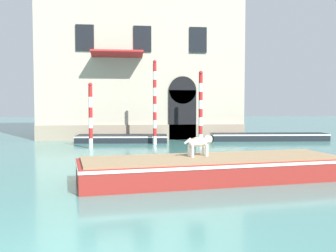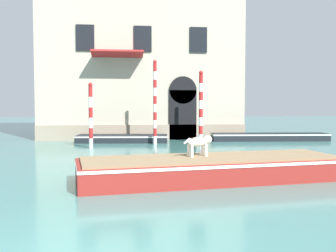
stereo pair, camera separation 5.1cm
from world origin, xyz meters
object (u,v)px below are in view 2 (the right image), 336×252
at_px(boat_foreground, 212,168).
at_px(mooring_pole_2, 201,107).
at_px(dog_on_deck, 199,142).
at_px(boat_moored_far, 269,137).
at_px(mooring_pole_0, 155,102).
at_px(mooring_pole_1, 91,115).
at_px(boat_moored_near_palazzo, 122,138).

relative_size(boat_foreground, mooring_pole_2, 1.95).
distance_m(dog_on_deck, boat_moored_far, 13.05).
relative_size(boat_foreground, mooring_pole_0, 1.73).
height_order(boat_moored_far, mooring_pole_0, mooring_pole_0).
bearing_deg(dog_on_deck, mooring_pole_1, 93.07).
bearing_deg(boat_foreground, mooring_pole_2, 72.33).
distance_m(dog_on_deck, mooring_pole_2, 10.80).
height_order(boat_moored_far, mooring_pole_1, mooring_pole_1).
relative_size(boat_moored_near_palazzo, mooring_pole_1, 1.65).
bearing_deg(boat_moored_far, mooring_pole_1, -158.82).
height_order(boat_moored_near_palazzo, mooring_pole_2, mooring_pole_2).
xyz_separation_m(boat_moored_near_palazzo, boat_moored_far, (8.70, -0.11, 0.01)).
bearing_deg(boat_moored_near_palazzo, boat_moored_far, 4.85).
bearing_deg(mooring_pole_1, boat_foreground, -64.08).
bearing_deg(mooring_pole_1, boat_moored_far, 16.75).
relative_size(dog_on_deck, mooring_pole_1, 0.28).
bearing_deg(mooring_pole_2, boat_moored_near_palazzo, 168.71).
xyz_separation_m(boat_foreground, boat_moored_far, (6.13, 11.47, -0.13)).
distance_m(boat_foreground, boat_moored_far, 13.01).
relative_size(boat_moored_near_palazzo, boat_moored_far, 0.76).
bearing_deg(mooring_pole_1, mooring_pole_2, 21.36).
xyz_separation_m(boat_foreground, dog_on_deck, (-0.33, 0.16, 0.73)).
height_order(boat_foreground, mooring_pole_1, mooring_pole_1).
bearing_deg(mooring_pole_1, dog_on_deck, -65.52).
bearing_deg(boat_moored_near_palazzo, mooring_pole_2, -5.71).
distance_m(mooring_pole_1, mooring_pole_2, 6.35).
bearing_deg(dog_on_deck, boat_moored_far, 38.83).
relative_size(mooring_pole_0, mooring_pole_2, 1.13).
bearing_deg(boat_moored_far, boat_moored_near_palazzo, -176.30).
relative_size(boat_moored_far, mooring_pole_1, 2.17).
xyz_separation_m(boat_moored_far, mooring_pole_0, (-6.94, -1.32, 2.05)).
relative_size(boat_moored_far, mooring_pole_0, 1.54).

